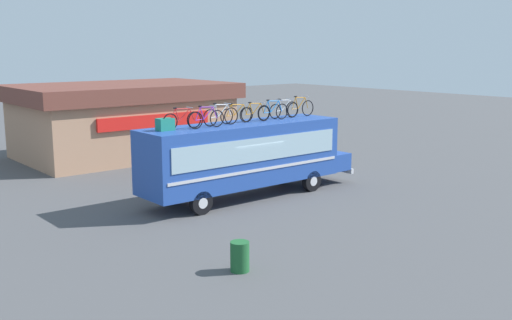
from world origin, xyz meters
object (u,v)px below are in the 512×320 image
(rooftop_bicycle_5, at_px, (255,113))
(trash_bin, at_px, (240,256))
(rooftop_bicycle_2, at_px, (206,118))
(luggage_bag_1, at_px, (165,124))
(rooftop_bicycle_1, at_px, (182,120))
(rooftop_bicycle_3, at_px, (221,116))
(bus, at_px, (246,154))
(rooftop_bicycle_8, at_px, (300,108))
(rooftop_bicycle_7, at_px, (284,110))
(rooftop_bicycle_4, at_px, (237,114))
(rooftop_bicycle_6, at_px, (273,111))

(rooftop_bicycle_5, xyz_separation_m, trash_bin, (-6.25, -6.89, -3.14))
(rooftop_bicycle_2, bearing_deg, luggage_bag_1, 165.30)
(rooftop_bicycle_1, xyz_separation_m, rooftop_bicycle_3, (1.87, 0.00, 0.02))
(luggage_bag_1, height_order, rooftop_bicycle_5, rooftop_bicycle_5)
(bus, relative_size, rooftop_bicycle_8, 6.03)
(rooftop_bicycle_5, bearing_deg, rooftop_bicycle_1, -177.39)
(rooftop_bicycle_1, distance_m, rooftop_bicycle_7, 5.64)
(rooftop_bicycle_1, bearing_deg, rooftop_bicycle_8, 2.04)
(trash_bin, bearing_deg, rooftop_bicycle_4, 52.59)
(bus, bearing_deg, rooftop_bicycle_4, 139.56)
(bus, bearing_deg, rooftop_bicycle_3, 178.97)
(rooftop_bicycle_3, relative_size, rooftop_bicycle_5, 1.06)
(rooftop_bicycle_5, bearing_deg, rooftop_bicycle_7, 3.89)
(bus, xyz_separation_m, rooftop_bicycle_1, (-3.15, 0.02, 1.72))
(rooftop_bicycle_2, relative_size, rooftop_bicycle_7, 0.98)
(rooftop_bicycle_3, xyz_separation_m, trash_bin, (-4.30, -6.72, -3.17))
(bus, bearing_deg, rooftop_bicycle_7, 7.26)
(rooftop_bicycle_7, xyz_separation_m, rooftop_bicycle_8, (0.93, -0.06, 0.03))
(rooftop_bicycle_7, distance_m, rooftop_bicycle_8, 0.93)
(bus, distance_m, trash_bin, 8.83)
(rooftop_bicycle_8, distance_m, trash_bin, 11.80)
(bus, bearing_deg, rooftop_bicycle_1, 179.66)
(bus, height_order, trash_bin, bus)
(luggage_bag_1, bearing_deg, rooftop_bicycle_2, -14.70)
(rooftop_bicycle_8, bearing_deg, rooftop_bicycle_3, -177.20)
(luggage_bag_1, relative_size, rooftop_bicycle_7, 0.36)
(rooftop_bicycle_1, height_order, rooftop_bicycle_4, rooftop_bicycle_1)
(rooftop_bicycle_3, height_order, rooftop_bicycle_6, rooftop_bicycle_3)
(trash_bin, bearing_deg, rooftop_bicycle_6, 43.27)
(bus, xyz_separation_m, rooftop_bicycle_4, (-0.28, 0.24, 1.71))
(rooftop_bicycle_3, bearing_deg, rooftop_bicycle_2, -162.85)
(bus, relative_size, rooftop_bicycle_4, 6.03)
(rooftop_bicycle_3, distance_m, rooftop_bicycle_4, 1.03)
(rooftop_bicycle_4, height_order, rooftop_bicycle_5, rooftop_bicycle_4)
(rooftop_bicycle_2, distance_m, rooftop_bicycle_4, 1.98)
(rooftop_bicycle_6, xyz_separation_m, trash_bin, (-7.14, -6.72, -3.17))
(luggage_bag_1, xyz_separation_m, rooftop_bicycle_7, (6.31, 0.15, 0.14))
(rooftop_bicycle_2, height_order, rooftop_bicycle_8, rooftop_bicycle_8)
(rooftop_bicycle_4, height_order, trash_bin, rooftop_bicycle_4)
(luggage_bag_1, distance_m, rooftop_bicycle_3, 2.56)
(rooftop_bicycle_3, bearing_deg, luggage_bag_1, 176.77)
(bus, distance_m, rooftop_bicycle_2, 2.81)
(rooftop_bicycle_7, distance_m, trash_bin, 11.14)
(rooftop_bicycle_5, bearing_deg, rooftop_bicycle_4, 177.12)
(rooftop_bicycle_3, bearing_deg, bus, -1.03)
(rooftop_bicycle_3, distance_m, rooftop_bicycle_6, 2.84)
(rooftop_bicycle_4, bearing_deg, bus, -40.44)
(rooftop_bicycle_1, distance_m, trash_bin, 7.81)
(bus, height_order, rooftop_bicycle_5, rooftop_bicycle_5)
(bus, distance_m, rooftop_bicycle_1, 3.59)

